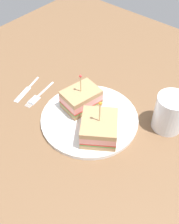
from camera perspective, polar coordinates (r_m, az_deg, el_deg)
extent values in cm
cube|color=brown|center=(74.30, 0.00, -2.15)|extent=(117.66, 117.66, 2.00)
cylinder|color=white|center=(73.16, 0.00, -1.36)|extent=(25.96, 25.96, 1.04)
cube|color=tan|center=(75.25, -1.73, 1.65)|extent=(8.75, 10.76, 1.38)
cube|color=#478438|center=(74.63, -1.74, 2.13)|extent=(8.75, 10.76, 0.40)
cube|color=red|center=(74.32, -1.75, 2.38)|extent=(8.75, 10.76, 0.50)
cube|color=#E59389|center=(73.51, -1.77, 3.04)|extent=(8.75, 10.76, 1.84)
cube|color=tan|center=(72.41, -1.80, 3.96)|extent=(8.75, 10.76, 1.38)
cylinder|color=tan|center=(70.52, -1.85, 5.68)|extent=(0.30, 0.30, 5.72)
sphere|color=red|center=(68.69, -1.91, 7.48)|extent=(0.70, 0.70, 0.70)
cube|color=tan|center=(68.30, 1.98, -4.47)|extent=(12.56, 12.81, 1.39)
cube|color=#478438|center=(67.61, 2.00, -4.00)|extent=(12.56, 12.81, 0.40)
cube|color=red|center=(67.26, 2.01, -3.75)|extent=(12.56, 12.81, 0.50)
cube|color=#E59389|center=(66.40, 2.04, -3.13)|extent=(12.56, 12.81, 1.75)
cube|color=tan|center=(65.21, 2.07, -2.23)|extent=(12.56, 12.81, 1.39)
cylinder|color=tan|center=(62.83, 2.15, -0.29)|extent=(0.30, 0.30, 6.46)
sphere|color=orange|center=(60.52, 2.23, 1.81)|extent=(0.70, 0.70, 0.70)
cylinder|color=#B74C33|center=(72.83, 16.10, -1.21)|extent=(6.99, 6.99, 5.93)
cylinder|color=white|center=(71.45, 16.41, -0.15)|extent=(7.94, 7.94, 9.85)
cube|color=silver|center=(83.20, -9.12, 4.77)|extent=(1.79, 7.49, 0.35)
cube|color=silver|center=(80.27, -11.50, 2.49)|extent=(2.75, 3.91, 0.35)
cube|color=silver|center=(79.59, -12.91, 1.72)|extent=(0.50, 2.00, 0.35)
cube|color=silver|center=(79.32, -12.63, 1.59)|extent=(0.50, 2.00, 0.35)
cube|color=silver|center=(79.05, -12.36, 1.46)|extent=(0.50, 2.00, 0.35)
cube|color=silver|center=(78.78, -12.08, 1.33)|extent=(0.50, 2.00, 0.35)
cube|color=silver|center=(85.78, -11.89, 5.79)|extent=(2.43, 6.66, 0.35)
cube|color=silver|center=(82.81, -13.80, 3.63)|extent=(3.36, 7.14, 0.24)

